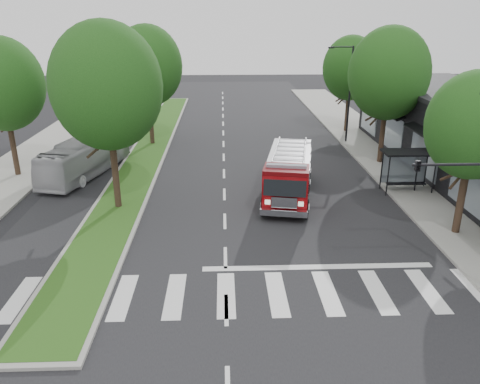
# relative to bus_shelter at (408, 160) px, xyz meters

# --- Properties ---
(ground) EXTENTS (140.00, 140.00, 0.00)m
(ground) POSITION_rel_bus_shelter_xyz_m (-11.20, -8.15, -2.04)
(ground) COLOR black
(ground) RESTS_ON ground
(sidewalk_right) EXTENTS (5.00, 80.00, 0.15)m
(sidewalk_right) POSITION_rel_bus_shelter_xyz_m (1.30, 1.85, -1.96)
(sidewalk_right) COLOR gray
(sidewalk_right) RESTS_ON ground
(median) EXTENTS (3.00, 50.00, 0.15)m
(median) POSITION_rel_bus_shelter_xyz_m (-17.20, 9.85, -1.96)
(median) COLOR gray
(median) RESTS_ON ground
(bus_shelter) EXTENTS (3.20, 1.60, 2.61)m
(bus_shelter) POSITION_rel_bus_shelter_xyz_m (0.00, 0.00, 0.00)
(bus_shelter) COLOR black
(bus_shelter) RESTS_ON ground
(tree_right_near) EXTENTS (4.40, 4.40, 8.05)m
(tree_right_near) POSITION_rel_bus_shelter_xyz_m (0.30, -6.15, 3.47)
(tree_right_near) COLOR black
(tree_right_near) RESTS_ON ground
(tree_right_mid) EXTENTS (5.60, 5.60, 9.72)m
(tree_right_mid) POSITION_rel_bus_shelter_xyz_m (0.30, 5.85, 4.45)
(tree_right_mid) COLOR black
(tree_right_mid) RESTS_ON ground
(tree_right_far) EXTENTS (5.00, 5.00, 8.73)m
(tree_right_far) POSITION_rel_bus_shelter_xyz_m (0.30, 15.85, 3.80)
(tree_right_far) COLOR black
(tree_right_far) RESTS_ON ground
(tree_median_near) EXTENTS (5.80, 5.80, 10.16)m
(tree_median_near) POSITION_rel_bus_shelter_xyz_m (-17.20, -2.15, 4.77)
(tree_median_near) COLOR black
(tree_median_near) RESTS_ON ground
(tree_median_far) EXTENTS (5.60, 5.60, 9.72)m
(tree_median_far) POSITION_rel_bus_shelter_xyz_m (-17.20, 11.85, 4.45)
(tree_median_far) COLOR black
(tree_median_far) RESTS_ON ground
(tree_left_mid) EXTENTS (5.20, 5.20, 9.16)m
(tree_left_mid) POSITION_rel_bus_shelter_xyz_m (-25.20, 3.85, 4.12)
(tree_left_mid) COLOR black
(tree_left_mid) RESTS_ON ground
(streetlight_right_far) EXTENTS (2.11, 0.20, 8.00)m
(streetlight_right_far) POSITION_rel_bus_shelter_xyz_m (-0.85, 11.85, 2.44)
(streetlight_right_far) COLOR black
(streetlight_right_far) RESTS_ON ground
(fire_engine) EXTENTS (4.00, 8.61, 2.87)m
(fire_engine) POSITION_rel_bus_shelter_xyz_m (-7.34, -0.51, -0.66)
(fire_engine) COLOR #4F0406
(fire_engine) RESTS_ON ground
(city_bus) EXTENTS (4.31, 9.38, 2.55)m
(city_bus) POSITION_rel_bus_shelter_xyz_m (-20.57, 4.04, -0.77)
(city_bus) COLOR #AAABAF
(city_bus) RESTS_ON ground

